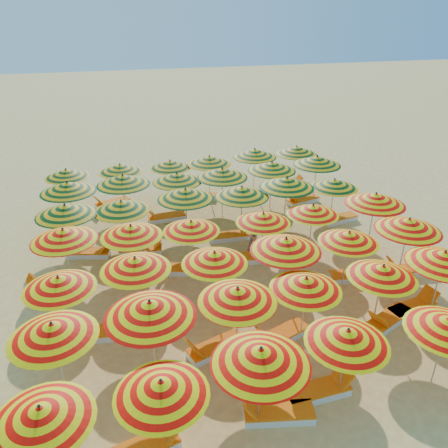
{
  "coord_description": "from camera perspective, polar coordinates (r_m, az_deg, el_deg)",
  "views": [
    {
      "loc": [
        -3.92,
        -13.73,
        8.97
      ],
      "look_at": [
        0.0,
        0.5,
        1.6
      ],
      "focal_mm": 35.0,
      "sensor_mm": 36.0,
      "label": 1
    }
  ],
  "objects": [
    {
      "name": "umbrella_3",
      "position": [
        11.15,
        15.83,
        -13.96
      ],
      "size": [
        2.72,
        2.72,
        2.17
      ],
      "color": "silver",
      "rests_on": "ground"
    },
    {
      "name": "ground",
      "position": [
        16.86,
        0.45,
        -5.6
      ],
      "size": [
        120.0,
        120.0,
        0.0
      ],
      "primitive_type": "plane",
      "color": "#F2CE6B",
      "rests_on": "ground"
    },
    {
      "name": "umbrella_27",
      "position": [
        18.07,
        2.33,
        4.21
      ],
      "size": [
        2.6,
        2.6,
        2.4
      ],
      "color": "silver",
      "rests_on": "ground"
    },
    {
      "name": "umbrella_38",
      "position": [
        22.15,
        -7.06,
        7.75
      ],
      "size": [
        2.6,
        2.6,
        2.17
      ],
      "color": "silver",
      "rests_on": "ground"
    },
    {
      "name": "umbrella_13",
      "position": [
        13.48,
        -11.51,
        -5.12
      ],
      "size": [
        2.39,
        2.39,
        2.29
      ],
      "color": "silver",
      "rests_on": "ground"
    },
    {
      "name": "umbrella_21",
      "position": [
        16.3,
        5.15,
        0.78
      ],
      "size": [
        2.13,
        2.13,
        2.18
      ],
      "color": "silver",
      "rests_on": "ground"
    },
    {
      "name": "umbrella_22",
      "position": [
        17.28,
        11.53,
        1.82
      ],
      "size": [
        2.33,
        2.33,
        2.16
      ],
      "color": "silver",
      "rests_on": "ground"
    },
    {
      "name": "umbrella_41",
      "position": [
        23.98,
        9.44,
        9.49
      ],
      "size": [
        2.86,
        2.86,
        2.37
      ],
      "color": "silver",
      "rests_on": "ground"
    },
    {
      "name": "umbrella_23",
      "position": [
        18.14,
        19.16,
        3.11
      ],
      "size": [
        2.8,
        2.8,
        2.51
      ],
      "color": "silver",
      "rests_on": "ground"
    },
    {
      "name": "umbrella_19",
      "position": [
        15.41,
        -12.04,
        -0.88
      ],
      "size": [
        2.5,
        2.5,
        2.3
      ],
      "color": "silver",
      "rests_on": "ground"
    },
    {
      "name": "lounger_14",
      "position": [
        18.3,
        -17.19,
        -3.58
      ],
      "size": [
        1.82,
        1.01,
        0.69
      ],
      "rotation": [
        0.0,
        0.0,
        -0.26
      ],
      "color": "white",
      "rests_on": "ground"
    },
    {
      "name": "umbrella_9",
      "position": [
        12.68,
        10.64,
        -7.69
      ],
      "size": [
        2.21,
        2.21,
        2.2
      ],
      "color": "silver",
      "rests_on": "ground"
    },
    {
      "name": "lounger_15",
      "position": [
        18.03,
        -10.69,
        -3.26
      ],
      "size": [
        1.81,
        0.87,
        0.69
      ],
      "rotation": [
        0.0,
        0.0,
        -0.17
      ],
      "color": "white",
      "rests_on": "ground"
    },
    {
      "name": "lounger_6",
      "position": [
        15.76,
        23.4,
        -10.02
      ],
      "size": [
        1.81,
        0.89,
        0.69
      ],
      "rotation": [
        0.0,
        0.0,
        0.19
      ],
      "color": "white",
      "rests_on": "ground"
    },
    {
      "name": "lounger_2",
      "position": [
        12.22,
        12.28,
        -20.47
      ],
      "size": [
        1.75,
        0.62,
        0.69
      ],
      "rotation": [
        0.0,
        0.0,
        0.03
      ],
      "color": "white",
      "rests_on": "ground"
    },
    {
      "name": "lounger_19",
      "position": [
        22.55,
        10.2,
        3.07
      ],
      "size": [
        1.82,
        0.98,
        0.69
      ],
      "rotation": [
        0.0,
        0.0,
        3.39
      ],
      "color": "white",
      "rests_on": "ground"
    },
    {
      "name": "umbrella_39",
      "position": [
        22.19,
        -1.94,
        8.33
      ],
      "size": [
        2.66,
        2.66,
        2.32
      ],
      "color": "silver",
      "rests_on": "ground"
    },
    {
      "name": "umbrella_36",
      "position": [
        22.02,
        -19.88,
        6.25
      ],
      "size": [
        2.51,
        2.51,
        2.18
      ],
      "color": "silver",
      "rests_on": "ground"
    },
    {
      "name": "umbrella_30",
      "position": [
        19.51,
        -19.73,
        4.55
      ],
      "size": [
        3.0,
        3.0,
        2.47
      ],
      "color": "silver",
      "rests_on": "ground"
    },
    {
      "name": "umbrella_29",
      "position": [
        19.96,
        14.21,
        5.12
      ],
      "size": [
        2.15,
        2.15,
        2.23
      ],
      "color": "silver",
      "rests_on": "ground"
    },
    {
      "name": "lounger_21",
      "position": [
        22.76,
        -3.35,
        3.69
      ],
      "size": [
        1.83,
        1.07,
        0.69
      ],
      "rotation": [
        0.0,
        0.0,
        2.84
      ],
      "color": "white",
      "rests_on": "ground"
    },
    {
      "name": "lounger_17",
      "position": [
        20.95,
        14.78,
        0.7
      ],
      "size": [
        1.8,
        0.85,
        0.69
      ],
      "rotation": [
        0.0,
        0.0,
        3.3
      ],
      "color": "white",
      "rests_on": "ground"
    },
    {
      "name": "lounger_20",
      "position": [
        22.56,
        -14.44,
        2.64
      ],
      "size": [
        1.82,
        1.21,
        0.69
      ],
      "rotation": [
        0.0,
        0.0,
        3.54
      ],
      "color": "white",
      "rests_on": "ground"
    },
    {
      "name": "umbrella_17",
      "position": [
        16.5,
        22.96,
        -0.09
      ],
      "size": [
        2.99,
        2.99,
        2.45
      ],
      "color": "silver",
      "rests_on": "ground"
    },
    {
      "name": "umbrella_26",
      "position": [
        17.79,
        -5.05,
        3.93
      ],
      "size": [
        2.79,
        2.79,
        2.46
      ],
      "color": "silver",
      "rests_on": "ground"
    },
    {
      "name": "lounger_10",
      "position": [
        17.78,
        22.93,
        -5.55
      ],
      "size": [
        1.79,
        0.77,
        0.69
      ],
      "rotation": [
        0.0,
        0.0,
        3.03
      ],
      "color": "white",
      "rests_on": "ground"
    },
    {
      "name": "beachgoer_b",
      "position": [
        17.7,
        4.11,
        -1.6
      ],
      "size": [
        0.65,
        0.51,
        1.3
      ],
      "primitive_type": "imported",
      "rotation": [
        0.0,
        0.0,
        0.04
      ],
      "color": "tan",
      "rests_on": "ground"
    },
    {
      "name": "lounger_5",
      "position": [
        15.01,
        20.78,
        -11.5
      ],
      "size": [
        1.82,
        1.21,
        0.69
      ],
      "rotation": [
        0.0,
        0.0,
        3.54
      ],
      "color": "white",
      "rests_on": "ground"
    },
    {
      "name": "umbrella_14",
      "position": [
        13.64,
        -1.25,
        -4.43
      ],
      "size": [
        2.26,
        2.26,
        2.22
      ],
      "color": "silver",
      "rests_on": "ground"
    },
    {
      "name": "umbrella_10",
      "position": [
        13.82,
        20.02,
        -5.86
      ],
      "size": [
        2.35,
        2.35,
        2.2
      ],
      "color": "silver",
      "rests_on": "ground"
    },
    {
      "name": "umbrella_18",
      "position": [
        15.62,
        -20.22,
        -1.36
      ],
      "size": [
        2.26,
        2.26,
        2.38
      ],
      "color": "silver",
      "rests_on": "ground"
    },
    {
      "name": "umbrella_15",
      "position": [
        14.09,
        8.07,
        -2.68
      ],
      "size": [
        2.64,
        2.64,
        2.45
      ],
      "color": "silver",
      "rests_on": "ground"
    },
    {
      "name": "umbrella_0",
      "position": [
        9.83,
        -22.8,
        -21.96
      ],
      "size": [
        2.54,
        2.54,
        2.19
      ],
      "color": "silver",
      "rests_on": "ground"
    },
    {
      "name": "lounger_1",
      "position": [
        11.59,
        6.93,
        -23.29
      ],
      "size": [
        1.81,
        0.93,
        0.69
      ],
      "rotation": [
        0.0,
        0.0,
        2.93
      ],
      "color": "white",
      "rests_on": "ground"
    },
    {
      "name": "umbrella_31",
      "position": [
        19.65,
        -13.06,
        5.63
      ],
      "size": [
        2.73,
        2.73,
        2.48
      ],
      "color": "silver",
      "rests_on": "ground"
    },
    {
      "name": "lounger_8",
      "position": [
        14.61,
        1.35,
        -10.6
      ],
      "size": [
        1.81,
        0.91,
        0.69
      ],
      "rotation": [
        0.0,
        0.0,
        -0.2
      ],
      "color": "white",
      "rests_on": "ground"
    },
    {
      "name": "lounger_13",
      "position": [
        17.17,
        3.08,
        -4.42
      ],
      "size": [
        1.82,
        0.98,
        0.69
      ],
      "rotation": [
        0.0,
        0.0,
        -0.24
      ],
      "color": "white",
      "rests_on": "ground"
    },
    {
      "name": "beachgoer_a",
      "position": [
        16.12,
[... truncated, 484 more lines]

